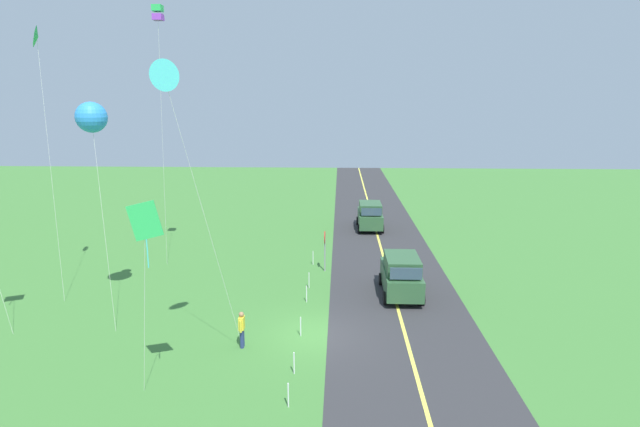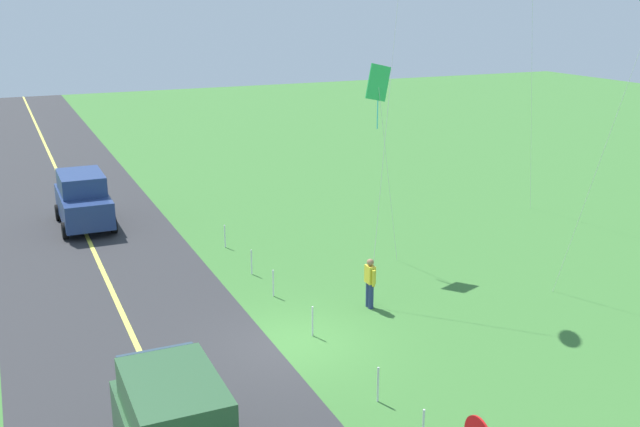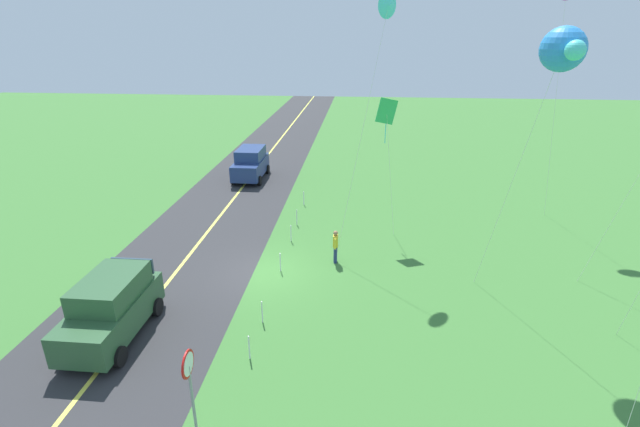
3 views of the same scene
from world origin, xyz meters
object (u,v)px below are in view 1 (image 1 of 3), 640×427
Objects in this scene: kite_blue_mid at (37,38)px; car_parked_east_far at (370,215)px; kite_purple_back at (145,224)px; person_adult_near at (242,328)px; car_suv_foreground at (401,275)px; kite_pink_drift at (92,117)px; stop_sign at (325,243)px; kite_orange_near at (158,14)px; kite_red_low at (164,77)px.

car_parked_east_far is at bearing -51.70° from kite_blue_mid.
kite_purple_back is at bearing -138.73° from kite_blue_mid.
person_adult_near is 0.22× the size of kite_purple_back.
person_adult_near is 0.11× the size of kite_blue_mid.
kite_blue_mid is (6.57, 11.38, 12.58)m from person_adult_near.
car_suv_foreground is 14.93m from kite_purple_back.
stop_sign is at bearing -57.29° from kite_pink_drift.
kite_purple_back is at bearing -8.63° from person_adult_near.
person_adult_near is at bearing -114.26° from kite_pink_drift.
stop_sign is at bearing -97.25° from kite_orange_near.
kite_purple_back is at bearing -144.85° from kite_pink_drift.
person_adult_near is (-9.98, 3.21, -0.94)m from stop_sign.
car_parked_east_far is 21.83m from person_adult_near.
car_parked_east_far is at bearing -38.34° from kite_pink_drift.
kite_red_low is 7.56m from kite_pink_drift.
stop_sign is at bearing -76.87° from kite_blue_mid.
kite_orange_near reaches higher than car_suv_foreground.
kite_pink_drift is (-6.71, 10.45, 7.78)m from stop_sign.
kite_pink_drift is at bearing 101.47° from car_suv_foreground.
car_suv_foreground is 1.72× the size of stop_sign.
kite_red_low is at bearing 130.94° from car_suv_foreground.
car_suv_foreground is 0.31× the size of kite_blue_mid.
person_adult_near is 0.16× the size of kite_pink_drift.
kite_orange_near is (1.26, 9.92, 13.55)m from stop_sign.
kite_red_low is 1.14× the size of kite_pink_drift.
kite_purple_back reaches higher than car_suv_foreground.
person_adult_near is 0.10× the size of kite_orange_near.
stop_sign is 10.52m from person_adult_near.
kite_orange_near is 18.14m from kite_purple_back.
kite_blue_mid reaches higher than kite_purple_back.
car_suv_foreground is 0.43× the size of kite_pink_drift.
car_parked_east_far is 23.89m from kite_pink_drift.
car_parked_east_far reaches higher than person_adult_near.
kite_orange_near is at bearing 125.64° from car_parked_east_far.
kite_blue_mid is 0.89× the size of kite_orange_near.
stop_sign reaches higher than car_suv_foreground.
kite_blue_mid is (-3.40, 14.59, 11.64)m from stop_sign.
kite_orange_near reaches higher than kite_red_low.
kite_purple_back is at bearing 160.23° from car_parked_east_far.
person_adult_near is 19.52m from kite_orange_near.
kite_red_low is at bearing -8.16° from kite_purple_back.
kite_purple_back is (-7.11, -5.01, -3.24)m from kite_pink_drift.
car_suv_foreground is 14.57m from car_parked_east_far.
kite_purple_back is (-24.65, 8.86, 5.18)m from car_parked_east_far.
kite_orange_near is (13.17, 4.75, 4.28)m from kite_red_low.
kite_pink_drift is 9.28m from kite_purple_back.
kite_red_low is (-11.91, 5.17, 9.27)m from stop_sign.
kite_orange_near is at bearing 19.83° from kite_red_low.
kite_purple_back is (-10.42, -9.15, -7.11)m from kite_blue_mid.
kite_pink_drift reaches higher than person_adult_near.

